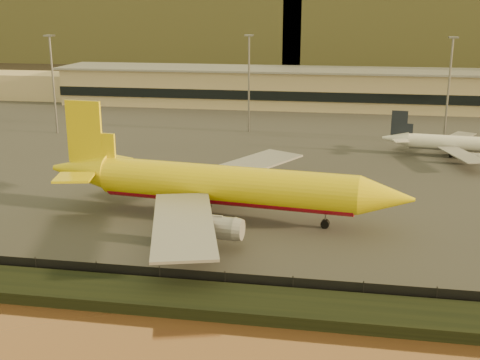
% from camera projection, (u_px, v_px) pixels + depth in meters
% --- Properties ---
extents(ground, '(900.00, 900.00, 0.00)m').
position_uv_depth(ground, '(229.00, 248.00, 83.83)').
color(ground, black).
rests_on(ground, ground).
extents(embankment, '(320.00, 7.00, 1.40)m').
position_uv_depth(embankment, '(201.00, 300.00, 67.54)').
color(embankment, black).
rests_on(embankment, ground).
extents(tarmac, '(320.00, 220.00, 0.20)m').
position_uv_depth(tarmac, '(291.00, 123.00, 173.74)').
color(tarmac, '#2D2D2D').
rests_on(tarmac, ground).
extents(perimeter_fence, '(300.00, 0.05, 2.20)m').
position_uv_depth(perimeter_fence, '(208.00, 280.00, 71.16)').
color(perimeter_fence, black).
rests_on(perimeter_fence, tarmac).
extents(terminal_building, '(202.00, 25.00, 12.60)m').
position_uv_depth(terminal_building, '(257.00, 87.00, 203.35)').
color(terminal_building, '#C7B78A').
rests_on(terminal_building, tarmac).
extents(apron_light_masts, '(152.20, 12.20, 25.40)m').
position_uv_depth(apron_light_masts, '(346.00, 77.00, 148.02)').
color(apron_light_masts, slate).
rests_on(apron_light_masts, tarmac).
extents(distant_hills, '(470.00, 160.00, 70.00)m').
position_uv_depth(distant_hills, '(294.00, 9.00, 400.43)').
color(distant_hills, brown).
rests_on(distant_hills, ground).
extents(dhl_cargo_jet, '(59.25, 57.68, 17.69)m').
position_uv_depth(dhl_cargo_jet, '(220.00, 186.00, 94.04)').
color(dhl_cargo_jet, yellow).
rests_on(dhl_cargo_jet, tarmac).
extents(white_narrowbody_jet, '(33.89, 32.89, 9.73)m').
position_uv_depth(white_narrowbody_jet, '(460.00, 144.00, 133.70)').
color(white_narrowbody_jet, white).
rests_on(white_narrowbody_jet, tarmac).
extents(gse_vehicle_yellow, '(4.55, 3.27, 1.87)m').
position_uv_depth(gse_vehicle_yellow, '(305.00, 188.00, 107.92)').
color(gse_vehicle_yellow, yellow).
rests_on(gse_vehicle_yellow, tarmac).
extents(gse_vehicle_white, '(4.39, 3.03, 1.81)m').
position_uv_depth(gse_vehicle_white, '(186.00, 175.00, 116.33)').
color(gse_vehicle_white, white).
rests_on(gse_vehicle_white, tarmac).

